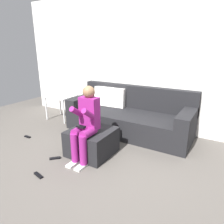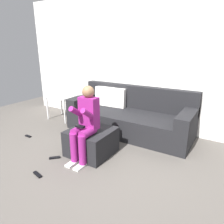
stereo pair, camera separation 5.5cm
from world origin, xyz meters
The scene contains 9 objects.
ground_plane centered at (0.00, 0.00, 0.00)m, with size 8.32×8.32×0.00m, color #544F49.
wall_back centered at (0.00, 2.13, 1.37)m, with size 6.40×0.10×2.75m, color silver.
couch_sectional centered at (-0.17, 1.68, 0.31)m, with size 2.46×0.94×0.89m.
ottoman centered at (-0.28, 0.55, 0.21)m, with size 0.66×0.67×0.41m, color black.
person_seated centered at (-0.24, 0.36, 0.60)m, with size 0.29×0.54×1.13m.
side_table centered at (-1.88, 1.55, 0.49)m, with size 0.62×0.52×0.57m.
remote_near_ottoman centered at (-0.54, -0.33, 0.01)m, with size 0.18×0.05×0.02m, color black.
remote_by_storage_bin centered at (-0.67, 0.10, 0.01)m, with size 0.17×0.05×0.02m, color black.
remote_under_side_table centered at (-1.71, 0.41, 0.01)m, with size 0.14×0.04×0.02m, color black.
Camera 1 is at (1.52, -1.85, 1.67)m, focal length 32.72 mm.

